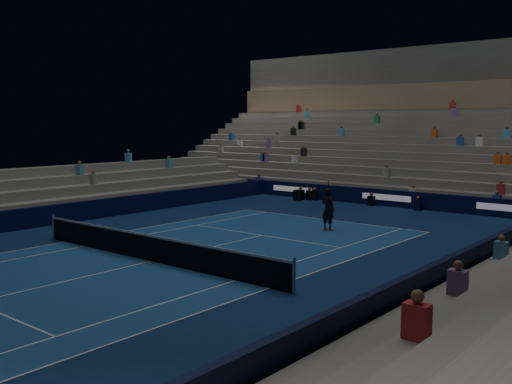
{
  "coord_description": "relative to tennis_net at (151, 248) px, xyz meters",
  "views": [
    {
      "loc": [
        16.16,
        -13.59,
        4.99
      ],
      "look_at": [
        0.0,
        6.0,
        2.0
      ],
      "focal_mm": 40.96,
      "sensor_mm": 36.0,
      "label": 1
    }
  ],
  "objects": [
    {
      "name": "ground",
      "position": [
        0.0,
        0.0,
        -0.5
      ],
      "size": [
        90.0,
        90.0,
        0.0
      ],
      "primitive_type": "plane",
      "color": "#0C224B",
      "rests_on": "ground"
    },
    {
      "name": "court_surface",
      "position": [
        0.0,
        0.0,
        -0.5
      ],
      "size": [
        10.97,
        23.77,
        0.01
      ],
      "primitive_type": "cube",
      "color": "navy",
      "rests_on": "ground"
    },
    {
      "name": "sponsor_barrier_far",
      "position": [
        0.0,
        18.5,
        -0.0
      ],
      "size": [
        44.0,
        0.25,
        1.0
      ],
      "primitive_type": "cube",
      "color": "black",
      "rests_on": "ground"
    },
    {
      "name": "sponsor_barrier_east",
      "position": [
        9.7,
        0.0,
        -0.0
      ],
      "size": [
        0.25,
        37.0,
        1.0
      ],
      "primitive_type": "cube",
      "color": "black",
      "rests_on": "ground"
    },
    {
      "name": "sponsor_barrier_west",
      "position": [
        -9.7,
        0.0,
        -0.0
      ],
      "size": [
        0.25,
        37.0,
        1.0
      ],
      "primitive_type": "cube",
      "color": "black",
      "rests_on": "ground"
    },
    {
      "name": "grandstand_main",
      "position": [
        0.0,
        27.9,
        2.87
      ],
      "size": [
        44.0,
        15.2,
        11.2
      ],
      "color": "slate",
      "rests_on": "ground"
    },
    {
      "name": "tennis_net",
      "position": [
        0.0,
        0.0,
        0.0
      ],
      "size": [
        12.9,
        0.1,
        1.1
      ],
      "color": "#B2B2B7",
      "rests_on": "ground"
    },
    {
      "name": "tennis_player",
      "position": [
        1.57,
        9.41,
        0.5
      ],
      "size": [
        0.79,
        0.58,
        2.01
      ],
      "primitive_type": "imported",
      "rotation": [
        0.0,
        0.0,
        3.0
      ],
      "color": "black",
      "rests_on": "ground"
    },
    {
      "name": "broadcast_camera",
      "position": [
        -5.73,
        17.33,
        -0.16
      ],
      "size": [
        0.54,
        0.98,
        0.67
      ],
      "color": "black",
      "rests_on": "ground"
    }
  ]
}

